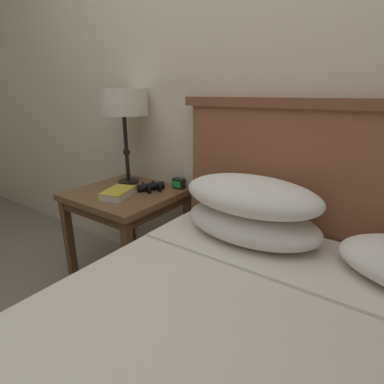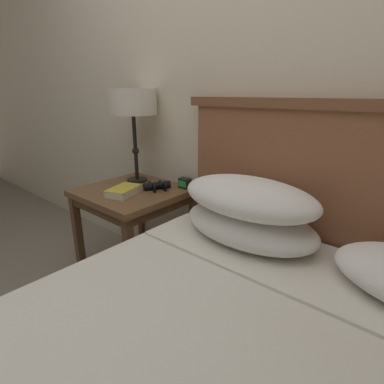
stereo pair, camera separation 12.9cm
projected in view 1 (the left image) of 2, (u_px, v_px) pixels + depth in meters
wall_back at (234, 59)px, 1.48m from camera, size 8.00×0.06×2.60m
nightstand at (128, 203)px, 1.78m from camera, size 0.58×0.58×0.60m
table_lamp at (123, 105)px, 1.76m from camera, size 0.29×0.29×0.57m
book_on_nightstand at (118, 193)px, 1.64m from camera, size 0.18×0.23×0.04m
binoculars_pair at (151, 187)px, 1.75m from camera, size 0.16×0.16×0.05m
alarm_clock at (179, 183)px, 1.79m from camera, size 0.07×0.05×0.06m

